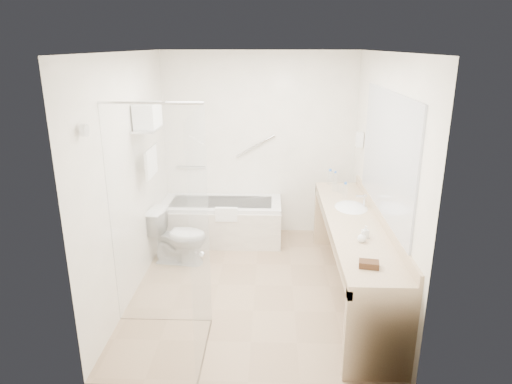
{
  "coord_description": "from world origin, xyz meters",
  "views": [
    {
      "loc": [
        0.17,
        -4.52,
        2.57
      ],
      "look_at": [
        0.0,
        0.3,
        1.0
      ],
      "focal_mm": 32.0,
      "sensor_mm": 36.0,
      "label": 1
    }
  ],
  "objects_px": {
    "vanity_counter": "(353,239)",
    "toilet": "(179,237)",
    "water_bottle_left": "(335,179)",
    "amenity_basket": "(369,264)",
    "bathtub": "(222,221)"
  },
  "relations": [
    {
      "from": "bathtub",
      "to": "amenity_basket",
      "type": "height_order",
      "value": "amenity_basket"
    },
    {
      "from": "vanity_counter",
      "to": "water_bottle_left",
      "type": "height_order",
      "value": "water_bottle_left"
    },
    {
      "from": "toilet",
      "to": "bathtub",
      "type": "bearing_deg",
      "value": -25.85
    },
    {
      "from": "toilet",
      "to": "amenity_basket",
      "type": "bearing_deg",
      "value": -124.66
    },
    {
      "from": "water_bottle_left",
      "to": "amenity_basket",
      "type": "bearing_deg",
      "value": -90.52
    },
    {
      "from": "bathtub",
      "to": "amenity_basket",
      "type": "bearing_deg",
      "value": -58.75
    },
    {
      "from": "toilet",
      "to": "water_bottle_left",
      "type": "height_order",
      "value": "water_bottle_left"
    },
    {
      "from": "toilet",
      "to": "amenity_basket",
      "type": "distance_m",
      "value": 2.63
    },
    {
      "from": "vanity_counter",
      "to": "toilet",
      "type": "xyz_separation_m",
      "value": [
        -1.97,
        0.7,
        -0.3
      ]
    },
    {
      "from": "bathtub",
      "to": "water_bottle_left",
      "type": "height_order",
      "value": "water_bottle_left"
    },
    {
      "from": "amenity_basket",
      "to": "toilet",
      "type": "bearing_deg",
      "value": 137.98
    },
    {
      "from": "bathtub",
      "to": "amenity_basket",
      "type": "relative_size",
      "value": 10.14
    },
    {
      "from": "bathtub",
      "to": "vanity_counter",
      "type": "height_order",
      "value": "vanity_counter"
    },
    {
      "from": "toilet",
      "to": "amenity_basket",
      "type": "xyz_separation_m",
      "value": [
        1.91,
        -1.73,
        0.54
      ]
    },
    {
      "from": "amenity_basket",
      "to": "water_bottle_left",
      "type": "bearing_deg",
      "value": 89.48
    }
  ]
}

